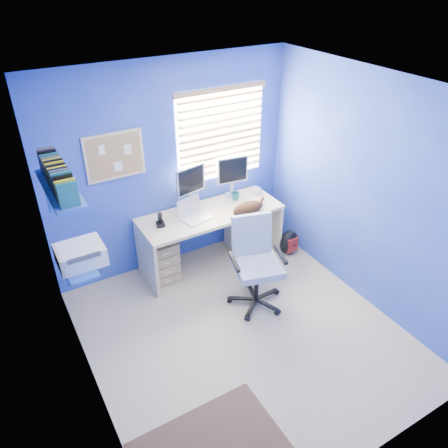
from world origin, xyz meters
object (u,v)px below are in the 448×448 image
desk (211,238)px  laptop (196,210)px  cat (249,207)px  office_chair (255,273)px  tower_pc (239,234)px

desk → laptop: size_ratio=5.28×
cat → desk: bearing=136.5°
desk → office_chair: office_chair is taller
cat → office_chair: size_ratio=0.36×
desk → office_chair: bearing=-85.1°
desk → tower_pc: size_ratio=3.87×
tower_pc → cat: bearing=-106.3°
office_chair → cat: bearing=63.6°
desk → laptop: laptop is taller
laptop → office_chair: bearing=-85.8°
laptop → tower_pc: 0.94m
cat → office_chair: office_chair is taller
cat → office_chair: bearing=-130.0°
cat → laptop: bearing=149.8°
tower_pc → office_chair: 1.06m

